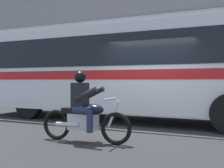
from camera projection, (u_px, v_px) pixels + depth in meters
ground_plane at (149, 128)px, 7.95m from camera, size 60.00×60.00×0.00m
sidewalk_curb at (186, 109)px, 12.52m from camera, size 28.00×3.80×0.15m
lane_center_stripe at (142, 131)px, 7.42m from camera, size 26.60×0.14×0.01m
transit_bus at (133, 65)px, 9.43m from camera, size 11.40×2.87×3.22m
motorcycle_with_rider at (84, 112)px, 6.14m from camera, size 2.14×0.64×1.56m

